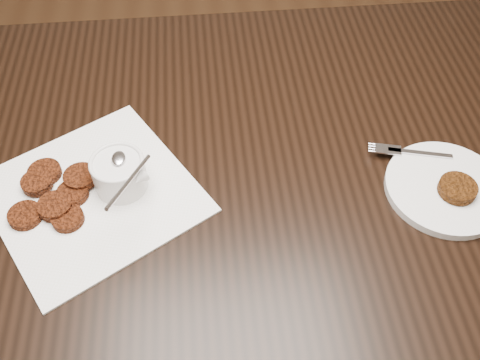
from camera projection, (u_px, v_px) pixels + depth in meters
name	position (u px, v px, depth m)	size (l,w,h in m)	color
table	(221.00, 258.00, 1.32)	(1.51, 0.97, 0.75)	black
napkin	(93.00, 194.00, 0.97)	(0.34, 0.34, 0.00)	white
sauce_ramekin	(116.00, 161.00, 0.93)	(0.13, 0.13, 0.13)	silver
patty_cluster	(58.00, 194.00, 0.95)	(0.20, 0.20, 0.02)	#63250D
plate_with_patty	(447.00, 185.00, 0.97)	(0.22, 0.22, 0.03)	white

